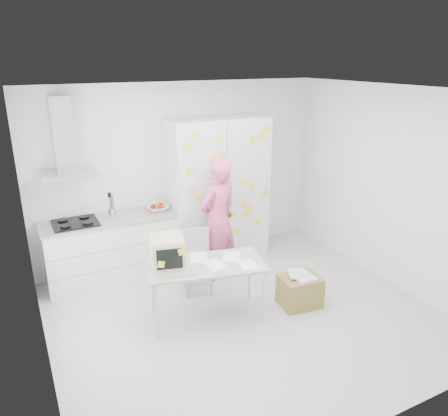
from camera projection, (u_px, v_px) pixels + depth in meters
name	position (u px, v px, depth m)	size (l,w,h in m)	color
floor	(244.00, 316.00, 5.41)	(4.50, 4.00, 0.02)	silver
walls	(218.00, 196.00, 5.57)	(4.52, 4.01, 2.70)	white
ceiling	(248.00, 90.00, 4.51)	(4.50, 4.00, 0.02)	white
counter_run	(112.00, 248.00, 6.17)	(1.84, 0.63, 1.28)	white
range_hood	(64.00, 145.00, 5.60)	(0.70, 0.48, 1.01)	silver
tall_cabinet	(217.00, 190.00, 6.64)	(1.50, 0.68, 2.20)	silver
person	(218.00, 220.00, 6.10)	(0.64, 0.42, 1.75)	#DE5693
desk	(182.00, 258.00, 5.06)	(1.48, 0.97, 1.08)	#AEB2B9
chair	(197.00, 257.00, 5.86)	(0.48, 0.48, 0.86)	#B0B0AD
cardboard_box	(300.00, 290.00, 5.57)	(0.55, 0.46, 0.44)	olive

